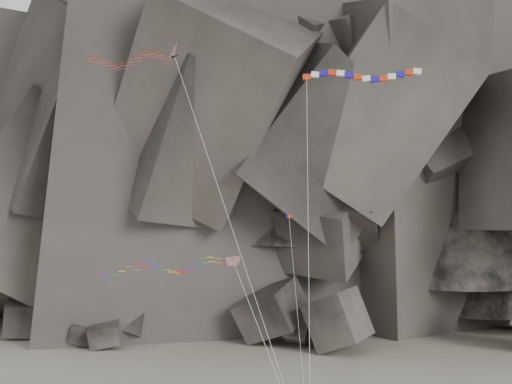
# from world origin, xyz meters

# --- Properties ---
(headland) EXTENTS (110.00, 70.00, 84.00)m
(headland) POSITION_xyz_m (0.00, 70.00, 42.00)
(headland) COLOR #544C45
(headland) RESTS_ON ground
(boulder_field) EXTENTS (84.60, 15.19, 9.89)m
(boulder_field) POSITION_xyz_m (1.15, 37.19, 2.59)
(boulder_field) COLOR #47423F
(boulder_field) RESTS_ON ground
(delta_kite) EXTENTS (21.19, 13.05, 32.27)m
(delta_kite) POSITION_xyz_m (-10.35, 2.65, 32.69)
(delta_kite) COLOR red
(delta_kite) RESTS_ON ground
(banner_kite) EXTENTS (10.57, 14.33, 29.84)m
(banner_kite) POSITION_xyz_m (10.87, 3.97, 30.86)
(banner_kite) COLOR red
(banner_kite) RESTS_ON ground
(parafoil_kite) EXTENTS (18.22, 8.21, 13.44)m
(parafoil_kite) POSITION_xyz_m (-5.80, -1.82, 14.30)
(parafoil_kite) COLOR #DFA60C
(parafoil_kite) RESTS_ON ground
(pennant_kite) EXTENTS (2.52, 12.98, 16.81)m
(pennant_kite) POSITION_xyz_m (4.98, 0.04, 14.25)
(pennant_kite) COLOR red
(pennant_kite) RESTS_ON ground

